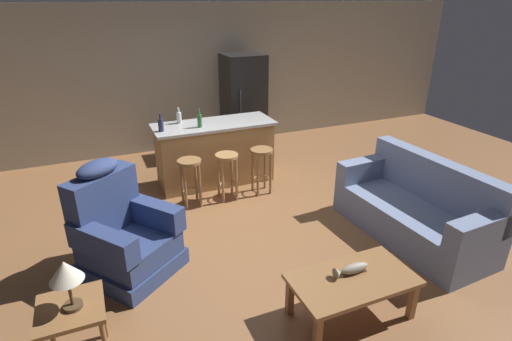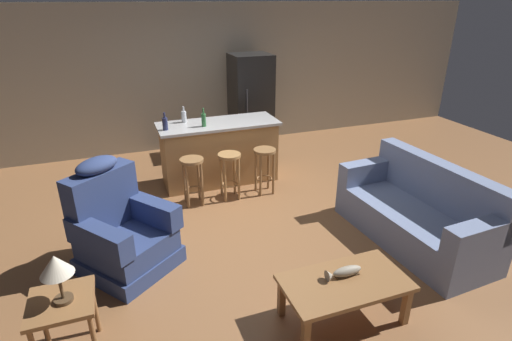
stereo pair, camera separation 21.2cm
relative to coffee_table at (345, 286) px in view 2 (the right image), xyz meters
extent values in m
plane|color=brown|center=(-0.23, 1.90, -0.36)|extent=(12.00, 12.00, 0.00)
cube|color=#A89E89|center=(-0.23, 5.02, 0.94)|extent=(12.00, 0.05, 2.60)
cube|color=olive|center=(0.00, 0.00, 0.04)|extent=(1.10, 0.60, 0.04)
cube|color=olive|center=(-0.49, -0.24, -0.17)|extent=(0.06, 0.06, 0.38)
cube|color=olive|center=(0.49, -0.24, -0.17)|extent=(0.06, 0.06, 0.38)
cube|color=olive|center=(-0.49, 0.24, -0.17)|extent=(0.06, 0.06, 0.38)
cube|color=olive|center=(0.49, 0.24, -0.17)|extent=(0.06, 0.06, 0.38)
cube|color=#4C3823|center=(0.05, 0.06, 0.06)|extent=(0.22, 0.07, 0.01)
ellipsoid|color=#9E937F|center=(0.05, 0.06, 0.10)|extent=(0.28, 0.09, 0.09)
cone|color=#9E937F|center=(-0.12, 0.06, 0.10)|extent=(0.06, 0.10, 0.10)
cube|color=#707FA3|center=(1.44, 0.83, -0.26)|extent=(0.94, 1.94, 0.20)
cube|color=#707FA3|center=(1.44, 0.83, -0.05)|extent=(0.94, 1.94, 0.22)
cube|color=#707FA3|center=(1.76, 0.84, 0.32)|extent=(0.30, 1.91, 0.52)
cube|color=#707FA3|center=(1.49, -0.02, 0.20)|extent=(0.85, 0.25, 0.28)
cube|color=#707FA3|center=(1.39, 1.67, 0.20)|extent=(0.85, 0.25, 0.28)
cube|color=navy|center=(-1.73, 1.44, -0.27)|extent=(1.18, 1.18, 0.18)
cube|color=navy|center=(-1.73, 1.44, -0.06)|extent=(1.09, 1.09, 0.24)
cube|color=navy|center=(-1.91, 1.68, 0.38)|extent=(0.75, 0.65, 0.64)
ellipsoid|color=navy|center=(-1.91, 1.68, 0.76)|extent=(0.53, 0.49, 0.16)
cube|color=navy|center=(-1.46, 1.62, 0.19)|extent=(0.63, 0.74, 0.26)
cube|color=navy|center=(-1.98, 1.22, 0.19)|extent=(0.63, 0.74, 0.26)
cube|color=olive|center=(-2.26, 0.41, 0.18)|extent=(0.48, 0.48, 0.04)
cylinder|color=olive|center=(-2.46, 0.61, -0.10)|extent=(0.04, 0.04, 0.52)
cylinder|color=olive|center=(-2.06, 0.61, -0.10)|extent=(0.04, 0.04, 0.52)
cylinder|color=#4C3823|center=(-2.23, 0.39, 0.21)|extent=(0.14, 0.14, 0.03)
cylinder|color=#4C3823|center=(-2.23, 0.39, 0.34)|extent=(0.02, 0.02, 0.22)
cone|color=beige|center=(-2.23, 0.39, 0.53)|extent=(0.24, 0.24, 0.16)
cube|color=#AD7F4C|center=(-0.23, 3.25, 0.09)|extent=(1.71, 0.63, 0.91)
cube|color=#B2B2B2|center=(-0.23, 3.25, 0.57)|extent=(1.80, 0.70, 0.04)
cylinder|color=olive|center=(-0.78, 2.62, 0.30)|extent=(0.32, 0.32, 0.04)
torus|color=olive|center=(-0.78, 2.62, -0.14)|extent=(0.23, 0.23, 0.02)
cylinder|color=olive|center=(-0.88, 2.52, -0.04)|extent=(0.04, 0.04, 0.64)
cylinder|color=olive|center=(-0.68, 2.52, -0.04)|extent=(0.04, 0.04, 0.64)
cylinder|color=olive|center=(-0.88, 2.72, -0.04)|extent=(0.04, 0.04, 0.64)
cylinder|color=olive|center=(-0.68, 2.72, -0.04)|extent=(0.04, 0.04, 0.64)
cylinder|color=#A87A47|center=(-0.25, 2.62, 0.30)|extent=(0.32, 0.32, 0.04)
torus|color=#A87A47|center=(-0.25, 2.62, -0.14)|extent=(0.23, 0.23, 0.02)
cylinder|color=#A87A47|center=(-0.35, 2.52, -0.04)|extent=(0.04, 0.04, 0.64)
cylinder|color=#A87A47|center=(-0.15, 2.52, -0.04)|extent=(0.04, 0.04, 0.64)
cylinder|color=#A87A47|center=(-0.35, 2.72, -0.04)|extent=(0.04, 0.04, 0.64)
cylinder|color=#A87A47|center=(-0.15, 2.72, -0.04)|extent=(0.04, 0.04, 0.64)
cylinder|color=olive|center=(0.28, 2.62, 0.30)|extent=(0.32, 0.32, 0.04)
torus|color=olive|center=(0.28, 2.62, -0.14)|extent=(0.23, 0.23, 0.02)
cylinder|color=olive|center=(0.18, 2.52, -0.04)|extent=(0.04, 0.04, 0.64)
cylinder|color=olive|center=(0.38, 2.52, -0.04)|extent=(0.04, 0.04, 0.64)
cylinder|color=olive|center=(0.18, 2.72, -0.04)|extent=(0.04, 0.04, 0.64)
cylinder|color=olive|center=(0.38, 2.72, -0.04)|extent=(0.04, 0.04, 0.64)
cube|color=black|center=(0.72, 4.45, 0.52)|extent=(0.70, 0.66, 1.76)
cylinder|color=#333338|center=(0.52, 4.10, 0.60)|extent=(0.02, 0.02, 0.50)
cylinder|color=#2D6B38|center=(-0.47, 3.14, 0.68)|extent=(0.07, 0.07, 0.19)
cylinder|color=#2D6B38|center=(-0.47, 3.14, 0.81)|extent=(0.02, 0.02, 0.08)
cylinder|color=#23284C|center=(-1.02, 3.16, 0.67)|extent=(0.08, 0.08, 0.18)
cylinder|color=#23284C|center=(-1.02, 3.16, 0.80)|extent=(0.03, 0.03, 0.08)
cylinder|color=silver|center=(-0.70, 3.44, 0.67)|extent=(0.07, 0.07, 0.17)
cylinder|color=silver|center=(-0.70, 3.44, 0.79)|extent=(0.03, 0.03, 0.07)
camera|label=1|loc=(-1.89, -2.26, 2.31)|focal=28.00mm
camera|label=2|loc=(-1.69, -2.34, 2.31)|focal=28.00mm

